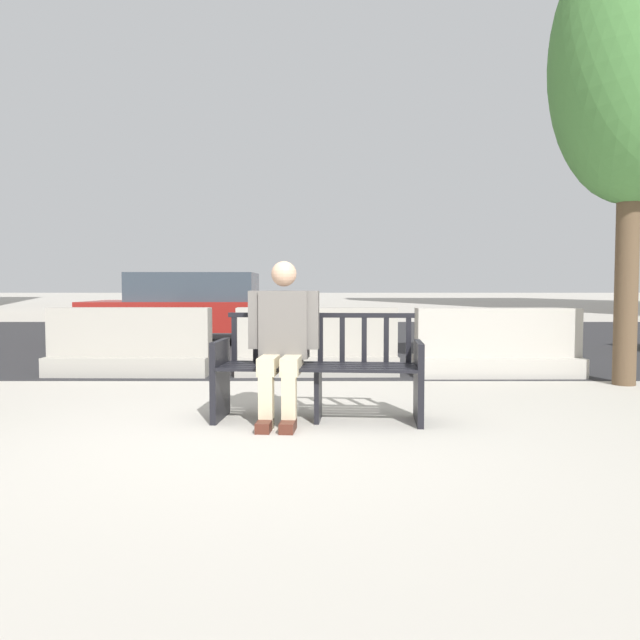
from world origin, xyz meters
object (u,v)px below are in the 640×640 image
street_bench (320,372)px  jersey_barrier_left (132,348)px  street_tree (634,66)px  seated_person (284,337)px  car_sedan_mid (203,308)px  jersey_barrier_right (499,348)px  jersey_barrier_centre (318,347)px

street_bench → jersey_barrier_left: bearing=131.8°
jersey_barrier_left → street_tree: 6.66m
seated_person → jersey_barrier_left: seated_person is taller
street_bench → street_tree: size_ratio=0.34×
seated_person → street_tree: street_tree is taller
street_bench → car_sedan_mid: 7.39m
seated_person → jersey_barrier_right: (2.49, 2.58, -0.35)m
seated_person → street_bench: bearing=6.6°
street_bench → seated_person: 0.42m
seated_person → jersey_barrier_centre: bearing=84.5°
jersey_barrier_right → car_sedan_mid: (-4.49, 4.47, 0.35)m
seated_person → car_sedan_mid: size_ratio=0.30×
jersey_barrier_right → street_tree: size_ratio=0.39×
street_bench → jersey_barrier_right: (2.20, 2.54, -0.06)m
street_bench → seated_person: (-0.29, -0.03, 0.29)m
jersey_barrier_right → car_sedan_mid: car_sedan_mid is taller
street_bench → car_sedan_mid: size_ratio=0.39×
street_tree → car_sedan_mid: street_tree is taller
seated_person → jersey_barrier_centre: (0.26, 2.72, -0.35)m
seated_person → jersey_barrier_right: 3.60m
jersey_barrier_centre → jersey_barrier_right: bearing=-3.7°
street_tree → jersey_barrier_centre: bearing=166.3°
jersey_barrier_left → jersey_barrier_right: bearing=-1.2°
street_tree → street_bench: bearing=-151.8°
street_bench → jersey_barrier_centre: size_ratio=0.86×
street_bench → jersey_barrier_left: size_ratio=0.86×
street_bench → seated_person: bearing=-173.4°
jersey_barrier_left → street_bench: bearing=-48.2°
jersey_barrier_centre → jersey_barrier_right: same height
street_bench → street_tree: street_tree is taller
jersey_barrier_centre → seated_person: bearing=-95.5°
jersey_barrier_right → jersey_barrier_left: bearing=178.8°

